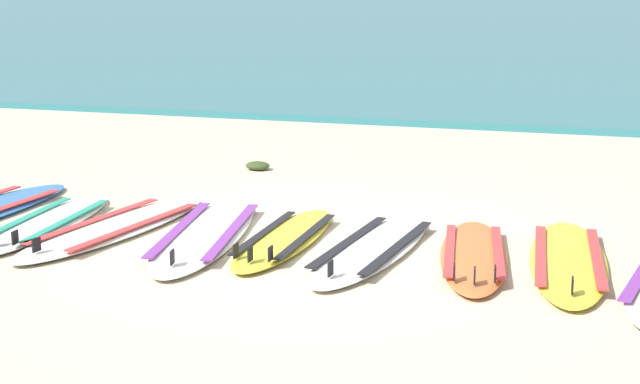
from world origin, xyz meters
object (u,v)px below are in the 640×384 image
Objects in this scene: surfboard_7 at (568,260)px; surfboard_2 at (115,227)px; surfboard_6 at (474,255)px; surfboard_5 at (373,248)px; surfboard_4 at (285,238)px; surfboard_1 at (47,223)px; surfboard_3 at (206,234)px.

surfboard_2 is at bearing -178.10° from surfboard_7.
surfboard_2 is at bearing -179.03° from surfboard_6.
surfboard_5 is 0.99× the size of surfboard_7.
surfboard_5 is at bearing -175.59° from surfboard_7.
surfboard_6 is (3.07, 0.05, 0.00)m from surfboard_2.
surfboard_2 is 1.19× the size of surfboard_6.
surfboard_4 is at bearing 174.51° from surfboard_5.
surfboard_1 is at bearing -178.82° from surfboard_5.
surfboard_4 and surfboard_5 have the same top height.
surfboard_2 is (0.64, 0.05, -0.00)m from surfboard_1.
surfboard_2 and surfboard_5 have the same top height.
surfboard_5 is at bearing 0.24° from surfboard_2.
surfboard_3 is at bearing -179.51° from surfboard_6.
surfboard_3 is 1.12× the size of surfboard_5.
surfboard_7 is at bearing 4.41° from surfboard_5.
surfboard_4 is at bearing 178.87° from surfboard_6.
surfboard_1 and surfboard_5 have the same top height.
surfboard_1 is at bearing -176.46° from surfboard_4.
surfboard_4 and surfboard_6 have the same top height.
surfboard_2 is 1.08× the size of surfboard_7.
surfboard_1 is 1.47m from surfboard_3.
surfboard_4 is (0.69, 0.05, 0.00)m from surfboard_3.
surfboard_5 is 0.80m from surfboard_6.
surfboard_1 and surfboard_6 have the same top height.
surfboard_7 is (1.50, 0.12, -0.00)m from surfboard_5.
surfboard_3 is at bearing 2.28° from surfboard_2.
surfboard_5 is 1.10× the size of surfboard_6.
surfboard_4 is (2.15, 0.13, 0.00)m from surfboard_1.
surfboard_2 is at bearing -176.87° from surfboard_4.
surfboard_3 and surfboard_5 have the same top height.
surfboard_5 is (2.92, 0.06, -0.00)m from surfboard_1.
surfboard_6 is at bearing -174.08° from surfboard_7.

